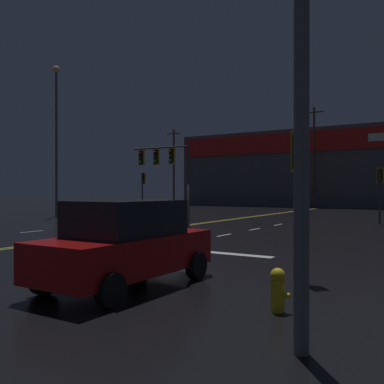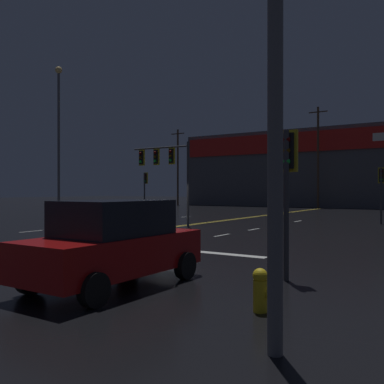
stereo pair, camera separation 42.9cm
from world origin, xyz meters
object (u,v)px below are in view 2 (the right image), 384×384
object	(u,v)px
traffic_signal_corner_northeast	(381,182)
traffic_signal_corner_northwest	(145,184)
streetlight_far_median	(59,124)
traffic_signal_median	(163,162)
parked_car	(114,243)
fire_hydrant	(260,289)
traffic_signal_corner_southeast	(288,170)

from	to	relation	value
traffic_signal_corner_northeast	traffic_signal_corner_northwest	bearing A→B (deg)	177.96
traffic_signal_corner_northwest	streetlight_far_median	size ratio (longest dim) A/B	0.31
traffic_signal_median	parked_car	size ratio (longest dim) A/B	1.14
traffic_signal_median	fire_hydrant	distance (m)	18.93
traffic_signal_corner_northeast	traffic_signal_corner_northwest	distance (m)	19.43
traffic_signal_median	traffic_signal_corner_northwest	xyz separation A→B (m)	(-8.49, 8.80, -1.13)
traffic_signal_corner_northeast	parked_car	xyz separation A→B (m)	(-2.06, -21.89, -1.65)
traffic_signal_corner_northeast	traffic_signal_corner_southeast	xyz separation A→B (m)	(0.91, -19.18, -0.01)
streetlight_far_median	traffic_signal_median	bearing A→B (deg)	-11.16
traffic_signal_corner_northwest	parked_car	bearing A→B (deg)	-52.45
traffic_signal_corner_southeast	parked_car	xyz separation A→B (m)	(-2.97, -2.71, -1.64)
traffic_signal_corner_southeast	streetlight_far_median	size ratio (longest dim) A/B	0.29
traffic_signal_corner_southeast	traffic_signal_corner_northwest	bearing A→B (deg)	135.64
fire_hydrant	traffic_signal_corner_northwest	bearing A→B (deg)	132.58
traffic_signal_corner_southeast	parked_car	distance (m)	4.34
traffic_signal_corner_northeast	traffic_signal_corner_northwest	size ratio (longest dim) A/B	0.96
parked_car	traffic_signal_corner_southeast	bearing A→B (deg)	42.35
traffic_signal_corner_southeast	parked_car	bearing A→B (deg)	-137.65
traffic_signal_corner_northeast	parked_car	distance (m)	22.05
streetlight_far_median	parked_car	bearing A→B (deg)	-37.51
traffic_signal_corner_northeast	streetlight_far_median	world-z (taller)	streetlight_far_median
traffic_signal_corner_northeast	traffic_signal_corner_southeast	bearing A→B (deg)	-87.29
traffic_signal_corner_northeast	traffic_signal_median	bearing A→B (deg)	-143.43
traffic_signal_corner_northwest	traffic_signal_corner_southeast	distance (m)	28.43
traffic_signal_corner_northwest	parked_car	world-z (taller)	traffic_signal_corner_northwest
traffic_signal_median	traffic_signal_corner_northeast	xyz separation A→B (m)	(10.93, 8.11, -1.24)
traffic_signal_corner_northeast	streetlight_far_median	bearing A→B (deg)	-166.18
traffic_signal_median	fire_hydrant	xyz separation A→B (m)	(12.38, -13.90, -3.44)
traffic_signal_corner_northwest	traffic_signal_corner_southeast	bearing A→B (deg)	-44.36
traffic_signal_corner_northwest	parked_car	size ratio (longest dim) A/B	0.85
streetlight_far_median	fire_hydrant	size ratio (longest dim) A/B	15.91
streetlight_far_median	parked_car	distance (m)	27.37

